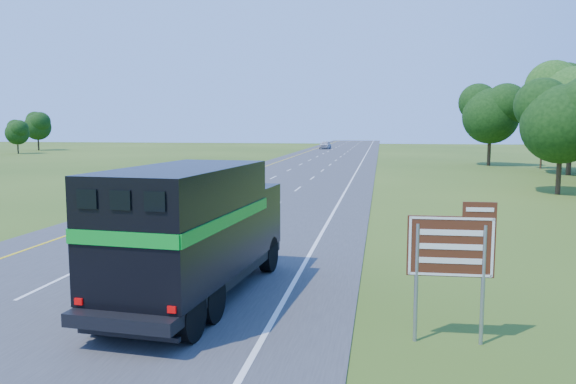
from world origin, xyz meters
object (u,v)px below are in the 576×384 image
horse_truck (195,228)px  white_suv (223,179)px  exit_sign (452,252)px  far_car (325,145)px

horse_truck → white_suv: bearing=109.2°
horse_truck → exit_sign: size_ratio=2.69×
white_suv → far_car: 75.96m
horse_truck → white_suv: size_ratio=1.49×
horse_truck → far_car: (-6.60, 102.06, -1.16)m
horse_truck → far_car: horse_truck is taller
horse_truck → exit_sign: bearing=-12.1°
far_car → white_suv: bearing=-85.5°
far_car → exit_sign: bearing=-78.2°
white_suv → far_car: size_ratio=1.18×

